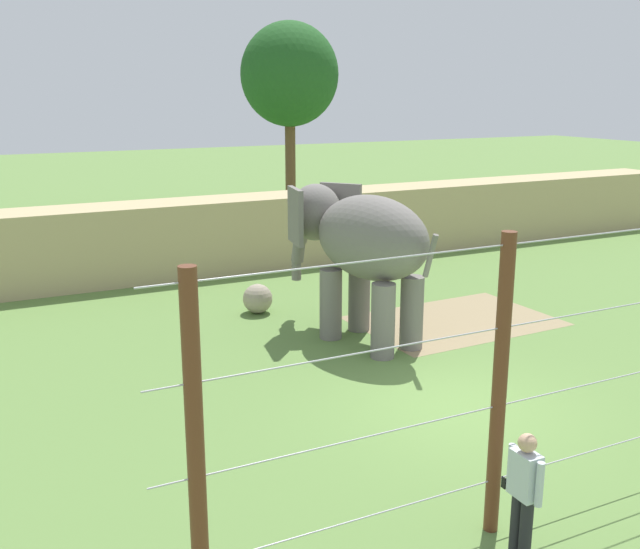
# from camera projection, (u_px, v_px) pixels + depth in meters

# --- Properties ---
(ground_plane) EXTENTS (120.00, 120.00, 0.00)m
(ground_plane) POSITION_uv_depth(u_px,v_px,m) (454.00, 405.00, 13.01)
(ground_plane) COLOR #5B7F3D
(dirt_patch) EXTENTS (4.80, 3.38, 0.01)m
(dirt_patch) POSITION_uv_depth(u_px,v_px,m) (455.00, 321.00, 17.76)
(dirt_patch) COLOR #937F5B
(dirt_patch) RESTS_ON ground
(embankment_wall) EXTENTS (36.00, 1.80, 2.24)m
(embankment_wall) POSITION_uv_depth(u_px,v_px,m) (232.00, 234.00, 22.71)
(embankment_wall) COLOR tan
(embankment_wall) RESTS_ON ground
(elephant) EXTENTS (2.40, 4.45, 3.37)m
(elephant) POSITION_uv_depth(u_px,v_px,m) (360.00, 242.00, 15.94)
(elephant) COLOR slate
(elephant) RESTS_ON ground
(enrichment_ball) EXTENTS (0.74, 0.74, 0.74)m
(enrichment_ball) POSITION_uv_depth(u_px,v_px,m) (258.00, 299.00, 18.31)
(enrichment_ball) COLOR gray
(enrichment_ball) RESTS_ON ground
(cable_fence) EXTENTS (12.37, 0.18, 3.88)m
(cable_fence) POSITION_uv_depth(u_px,v_px,m) (613.00, 362.00, 9.68)
(cable_fence) COLOR brown
(cable_fence) RESTS_ON ground
(zookeeper) EXTENTS (0.22, 0.58, 1.67)m
(zookeeper) POSITION_uv_depth(u_px,v_px,m) (524.00, 493.00, 8.45)
(zookeeper) COLOR #232328
(zookeeper) RESTS_ON ground
(tree_left_of_centre) EXTENTS (4.07, 4.07, 8.24)m
(tree_left_of_centre) POSITION_uv_depth(u_px,v_px,m) (290.00, 75.00, 30.21)
(tree_left_of_centre) COLOR brown
(tree_left_of_centre) RESTS_ON ground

